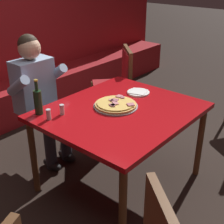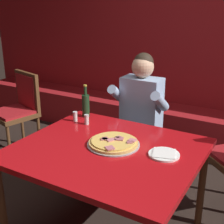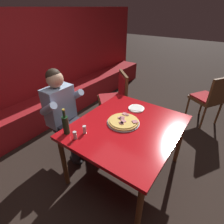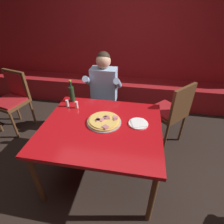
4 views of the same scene
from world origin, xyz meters
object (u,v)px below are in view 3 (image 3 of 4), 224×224
(shaker_oregano, at_px, (85,130))
(dining_chair_by_booth, at_px, (211,97))
(diner_seated_blue_shirt, at_px, (65,112))
(beer_bottle, at_px, (66,124))
(shaker_parmesan, at_px, (75,136))
(main_dining_table, at_px, (127,130))
(plate_white_paper, at_px, (136,108))
(pizza, at_px, (123,122))
(dining_chair_near_right, at_px, (116,96))

(shaker_oregano, height_order, dining_chair_by_booth, dining_chair_by_booth)
(dining_chair_by_booth, bearing_deg, diner_seated_blue_shirt, 143.88)
(beer_bottle, xyz_separation_m, dining_chair_by_booth, (2.32, -1.06, -0.31))
(shaker_parmesan, bearing_deg, shaker_oregano, -5.56)
(beer_bottle, bearing_deg, shaker_parmesan, -95.89)
(diner_seated_blue_shirt, height_order, dining_chair_by_booth, diner_seated_blue_shirt)
(main_dining_table, height_order, diner_seated_blue_shirt, diner_seated_blue_shirt)
(dining_chair_by_booth, bearing_deg, plate_white_paper, 154.11)
(pizza, height_order, shaker_oregano, shaker_oregano)
(plate_white_paper, distance_m, shaker_oregano, 0.79)
(pizza, distance_m, diner_seated_blue_shirt, 0.82)
(pizza, height_order, dining_chair_by_booth, dining_chair_by_booth)
(plate_white_paper, distance_m, dining_chair_by_booth, 1.62)
(pizza, relative_size, beer_bottle, 1.30)
(main_dining_table, xyz_separation_m, diner_seated_blue_shirt, (-0.17, 0.86, 0.03))
(plate_white_paper, height_order, dining_chair_by_booth, dining_chair_by_booth)
(main_dining_table, relative_size, shaker_oregano, 14.75)
(main_dining_table, bearing_deg, shaker_parmesan, 148.29)
(diner_seated_blue_shirt, bearing_deg, shaker_oregano, -110.05)
(main_dining_table, xyz_separation_m, dining_chair_by_booth, (1.83, -0.60, -0.12))
(dining_chair_near_right, bearing_deg, main_dining_table, -138.98)
(beer_bottle, xyz_separation_m, diner_seated_blue_shirt, (0.32, 0.41, -0.15))
(plate_white_paper, bearing_deg, main_dining_table, -165.93)
(pizza, relative_size, shaker_oregano, 4.40)
(plate_white_paper, bearing_deg, pizza, -174.98)
(beer_bottle, bearing_deg, plate_white_paper, -22.03)
(main_dining_table, distance_m, diner_seated_blue_shirt, 0.88)
(shaker_parmesan, bearing_deg, dining_chair_near_right, 17.22)
(plate_white_paper, xyz_separation_m, dining_chair_by_booth, (1.44, -0.70, -0.20))
(plate_white_paper, height_order, beer_bottle, beer_bottle)
(main_dining_table, height_order, dining_chair_by_booth, dining_chair_by_booth)
(shaker_oregano, bearing_deg, dining_chair_by_booth, -22.24)
(shaker_parmesan, xyz_separation_m, shaker_oregano, (0.13, -0.01, 0.00))
(shaker_oregano, distance_m, diner_seated_blue_shirt, 0.60)
(dining_chair_near_right, bearing_deg, plate_white_paper, -125.48)
(main_dining_table, distance_m, plate_white_paper, 0.41)
(pizza, xyz_separation_m, diner_seated_blue_shirt, (-0.19, 0.80, -0.06))
(plate_white_paper, distance_m, beer_bottle, 0.95)
(shaker_parmesan, distance_m, diner_seated_blue_shirt, 0.65)
(pizza, bearing_deg, shaker_parmesan, 154.59)
(pizza, height_order, dining_chair_near_right, dining_chair_near_right)
(plate_white_paper, xyz_separation_m, beer_bottle, (-0.88, 0.36, 0.10))
(plate_white_paper, bearing_deg, dining_chair_by_booth, -25.89)
(shaker_oregano, xyz_separation_m, diner_seated_blue_shirt, (0.20, 0.56, -0.08))
(plate_white_paper, height_order, diner_seated_blue_shirt, diner_seated_blue_shirt)
(shaker_parmesan, bearing_deg, diner_seated_blue_shirt, 58.87)
(main_dining_table, bearing_deg, dining_chair_near_right, 41.02)
(main_dining_table, xyz_separation_m, plate_white_paper, (0.39, 0.10, 0.08))
(shaker_oregano, relative_size, diner_seated_blue_shirt, 0.07)
(shaker_parmesan, bearing_deg, main_dining_table, -31.71)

